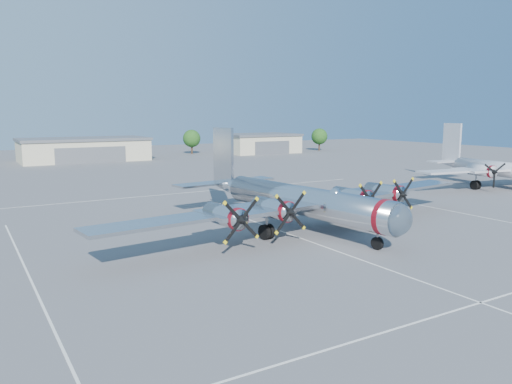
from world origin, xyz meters
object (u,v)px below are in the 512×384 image
tree_east (192,139)px  tree_far_east (319,136)px  hangar_east (259,143)px  hangar_center (84,149)px  twin_engine_east (492,187)px  main_bomber_b29 (295,228)px

tree_east → tree_far_east: size_ratio=1.00×
hangar_east → tree_east: size_ratio=3.10×
hangar_center → twin_engine_east: 87.00m
hangar_east → tree_far_east: 20.15m
tree_east → twin_engine_east: bearing=-80.5°
hangar_east → main_bomber_b29: size_ratio=0.49×
tree_far_east → tree_east: bearing=168.1°
tree_east → main_bomber_b29: bearing=-107.6°
twin_engine_east → tree_far_east: bearing=79.1°
tree_east → tree_far_east: bearing=-11.9°
main_bomber_b29 → tree_far_east: bearing=44.1°
hangar_center → twin_engine_east: bearing=-59.9°
hangar_center → hangar_east: same height
tree_far_east → twin_engine_east: bearing=-108.4°
hangar_center → hangar_east: bearing=0.0°
tree_east → tree_far_east: 38.83m
hangar_center → main_bomber_b29: (1.96, -82.52, -2.71)m
hangar_center → twin_engine_east: hangar_center is taller
tree_far_east → hangar_east: bearing=174.4°
twin_engine_east → tree_east: bearing=107.0°
hangar_east → twin_engine_east: bearing=-93.4°
hangar_east → main_bomber_b29: hangar_east is taller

